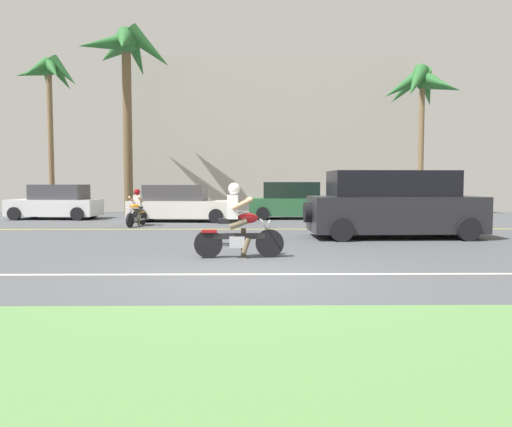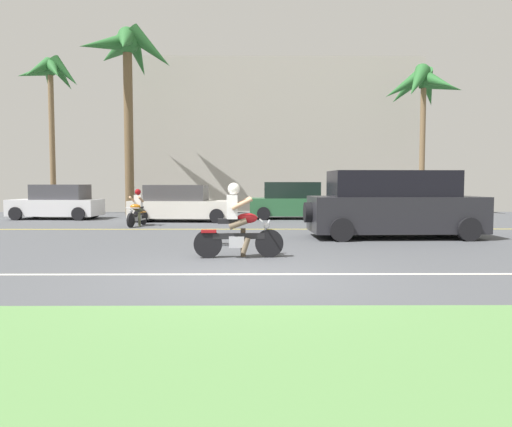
# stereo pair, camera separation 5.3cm
# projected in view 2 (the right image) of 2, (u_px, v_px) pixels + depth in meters

# --- Properties ---
(ground) EXTENTS (56.00, 30.00, 0.04)m
(ground) POSITION_uv_depth(u_px,v_px,m) (245.00, 252.00, 11.09)
(ground) COLOR #4C4F54
(grass_median) EXTENTS (56.00, 3.80, 0.06)m
(grass_median) POSITION_uv_depth(u_px,v_px,m) (232.00, 367.00, 4.00)
(grass_median) COLOR #5B8C4C
(grass_median) RESTS_ON ground
(lane_line_near) EXTENTS (50.40, 0.12, 0.01)m
(lane_line_near) POSITION_uv_depth(u_px,v_px,m) (243.00, 274.00, 8.22)
(lane_line_near) COLOR silver
(lane_line_near) RESTS_ON ground
(lane_line_far) EXTENTS (50.40, 0.12, 0.01)m
(lane_line_far) POSITION_uv_depth(u_px,v_px,m) (248.00, 229.00, 16.27)
(lane_line_far) COLOR yellow
(lane_line_far) RESTS_ON ground
(motorcyclist) EXTENTS (1.88, 0.61, 1.57)m
(motorcyclist) POSITION_uv_depth(u_px,v_px,m) (238.00, 226.00, 10.03)
(motorcyclist) COLOR black
(motorcyclist) RESTS_ON ground
(suv_nearby) EXTENTS (5.04, 2.20, 1.91)m
(suv_nearby) POSITION_uv_depth(u_px,v_px,m) (393.00, 205.00, 13.74)
(suv_nearby) COLOR #232328
(suv_nearby) RESTS_ON ground
(parked_car_0) EXTENTS (3.85, 2.01, 1.50)m
(parked_car_0) POSITION_uv_depth(u_px,v_px,m) (57.00, 203.00, 20.89)
(parked_car_0) COLOR silver
(parked_car_0) RESTS_ON ground
(parked_car_1) EXTENTS (4.28, 2.02, 1.49)m
(parked_car_1) POSITION_uv_depth(u_px,v_px,m) (181.00, 204.00, 19.62)
(parked_car_1) COLOR white
(parked_car_1) RESTS_ON ground
(parked_car_2) EXTENTS (4.15, 1.83, 1.61)m
(parked_car_2) POSITION_uv_depth(u_px,v_px,m) (296.00, 202.00, 21.02)
(parked_car_2) COLOR #2D663D
(parked_car_2) RESTS_ON ground
(palm_tree_0) EXTENTS (3.25, 3.23, 7.78)m
(palm_tree_0) POSITION_uv_depth(u_px,v_px,m) (51.00, 80.00, 23.47)
(palm_tree_0) COLOR brown
(palm_tree_0) RESTS_ON ground
(palm_tree_1) EXTENTS (4.09, 3.84, 7.36)m
(palm_tree_1) POSITION_uv_depth(u_px,v_px,m) (423.00, 89.00, 23.52)
(palm_tree_1) COLOR brown
(palm_tree_1) RESTS_ON ground
(palm_tree_2) EXTENTS (4.55, 4.73, 9.30)m
(palm_tree_2) POSITION_uv_depth(u_px,v_px,m) (127.00, 58.00, 23.26)
(palm_tree_2) COLOR brown
(palm_tree_2) RESTS_ON ground
(motorcyclist_distant) EXTENTS (0.57, 1.60, 1.35)m
(motorcyclist_distant) POSITION_uv_depth(u_px,v_px,m) (137.00, 210.00, 17.45)
(motorcyclist_distant) COLOR black
(motorcyclist_distant) RESTS_ON ground
(building_far) EXTENTS (16.30, 4.00, 8.60)m
(building_far) POSITION_uv_depth(u_px,v_px,m) (277.00, 137.00, 28.79)
(building_far) COLOR #A8A399
(building_far) RESTS_ON ground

